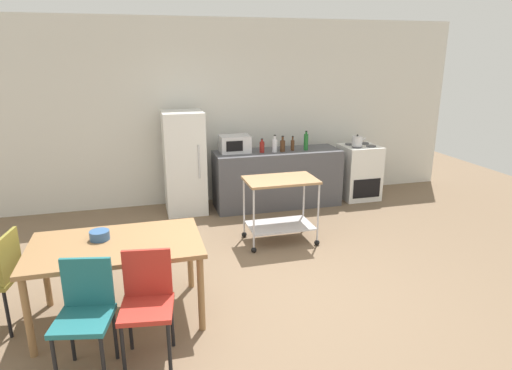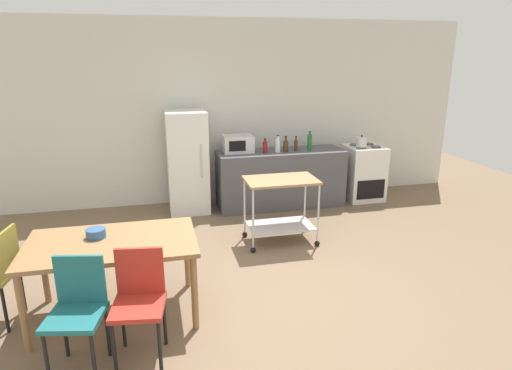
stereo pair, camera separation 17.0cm
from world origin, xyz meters
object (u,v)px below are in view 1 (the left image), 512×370
at_px(bottle_soy_sauce, 262,147).
at_px(fruit_bowl, 100,235).
at_px(dining_table, 117,251).
at_px(kitchen_cart, 280,200).
at_px(bottle_olive_oil, 275,145).
at_px(microwave, 235,144).
at_px(bottle_vinegar, 306,142).
at_px(stove_oven, 359,172).
at_px(chair_teal, 85,310).
at_px(refrigerator, 184,163).
at_px(bottle_sesame_oil, 283,145).
at_px(bottle_sparkling_water, 293,145).
at_px(kettle, 357,141).
at_px(chair_red, 147,299).

height_order(bottle_soy_sauce, fruit_bowl, bottle_soy_sauce).
distance_m(dining_table, kitchen_cart, 2.34).
bearing_deg(bottle_olive_oil, microwave, 165.14).
distance_m(dining_table, bottle_olive_oil, 3.45).
bearing_deg(bottle_vinegar, stove_oven, 4.33).
distance_m(dining_table, fruit_bowl, 0.22).
distance_m(kitchen_cart, fruit_bowl, 2.40).
bearing_deg(chair_teal, dining_table, 84.00).
bearing_deg(dining_table, bottle_soy_sauce, 51.03).
xyz_separation_m(refrigerator, bottle_sesame_oil, (1.51, -0.17, 0.22)).
xyz_separation_m(chair_teal, bottle_olive_oil, (2.51, 3.23, 0.49)).
distance_m(kitchen_cart, bottle_sparkling_water, 1.54).
relative_size(chair_teal, bottle_soy_sauce, 4.11).
height_order(chair_teal, kettle, kettle).
bearing_deg(chair_red, bottle_vinegar, 59.66).
bearing_deg(bottle_soy_sauce, refrigerator, 172.68).
bearing_deg(kettle, chair_red, -137.24).
xyz_separation_m(chair_red, bottle_soy_sauce, (1.86, 3.23, 0.47)).
xyz_separation_m(refrigerator, kettle, (2.78, -0.18, 0.23)).
relative_size(refrigerator, bottle_vinegar, 5.11).
distance_m(bottle_sparkling_water, bottle_vinegar, 0.22).
xyz_separation_m(chair_red, bottle_olive_oil, (2.06, 3.20, 0.49)).
distance_m(dining_table, bottle_sparkling_water, 3.70).
xyz_separation_m(refrigerator, kitchen_cart, (1.05, -1.48, -0.20)).
relative_size(dining_table, bottle_sesame_oil, 6.11).
height_order(bottle_soy_sauce, kettle, bottle_soy_sauce).
height_order(refrigerator, bottle_olive_oil, refrigerator).
xyz_separation_m(chair_teal, kettle, (3.92, 3.23, 0.48)).
height_order(dining_table, bottle_soy_sauce, bottle_soy_sauce).
distance_m(dining_table, bottle_soy_sauce, 3.35).
bearing_deg(chair_red, refrigerator, 86.97).
xyz_separation_m(refrigerator, fruit_bowl, (-1.06, -2.63, 0.02)).
xyz_separation_m(chair_red, kettle, (3.46, 3.20, 0.48)).
height_order(bottle_sparkling_water, fruit_bowl, bottle_sparkling_water).
bearing_deg(bottle_sesame_oil, bottle_soy_sauce, 177.14).
relative_size(kitchen_cart, bottle_olive_oil, 3.40).
height_order(kitchen_cart, fruit_bowl, kitchen_cart).
distance_m(bottle_olive_oil, kettle, 1.40).
bearing_deg(bottle_soy_sauce, kettle, -1.01).
bearing_deg(refrigerator, fruit_bowl, -111.89).
relative_size(bottle_soy_sauce, bottle_sesame_oil, 0.88).
relative_size(refrigerator, bottle_soy_sauce, 7.16).
xyz_separation_m(bottle_sparkling_water, kettle, (1.10, -0.04, 0.01)).
bearing_deg(microwave, refrigerator, 178.36).
bearing_deg(kettle, bottle_sesame_oil, 179.47).
relative_size(bottle_olive_oil, kettle, 1.12).
bearing_deg(fruit_bowl, stove_oven, 32.77).
bearing_deg(bottle_olive_oil, bottle_sparkling_water, 8.11).
bearing_deg(fruit_bowl, microwave, 54.84).
bearing_deg(refrigerator, bottle_sesame_oil, -6.35).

